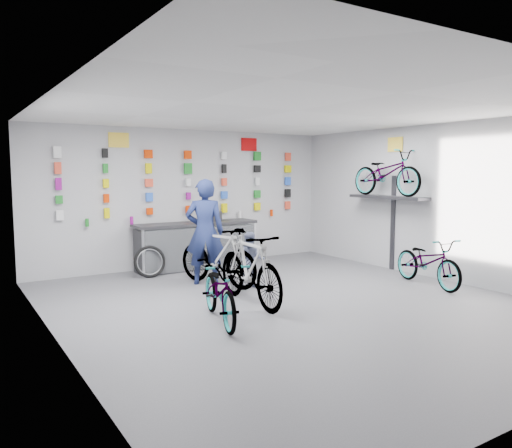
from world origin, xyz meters
TOP-DOWN VIEW (x-y plane):
  - floor at (0.00, 0.00)m, footprint 8.00×8.00m
  - ceiling at (0.00, 0.00)m, footprint 8.00×8.00m
  - wall_back at (0.00, 4.00)m, footprint 7.00×0.00m
  - wall_left at (-3.50, 0.00)m, footprint 0.00×8.00m
  - wall_right at (3.50, 0.00)m, footprint 0.00×8.00m
  - counter at (0.00, 3.54)m, footprint 2.70×0.66m
  - merch_wall at (0.12, 3.93)m, footprint 5.56×0.08m
  - wall_bracket at (3.33, 1.20)m, footprint 0.39×1.90m
  - sign_left at (-1.50, 3.98)m, footprint 0.42×0.02m
  - sign_right at (1.60, 3.98)m, footprint 0.42×0.02m
  - sign_side at (3.48, 1.20)m, footprint 0.02×0.40m
  - bike_left at (-1.42, -0.17)m, footprint 0.98×1.75m
  - bike_center at (-0.59, 0.40)m, footprint 0.65×1.98m
  - bike_right at (2.84, -0.24)m, footprint 0.92×1.79m
  - bike_service at (-0.40, 1.84)m, footprint 1.10×1.95m
  - bike_wall at (3.25, 1.20)m, footprint 0.63×1.80m
  - clerk at (-0.52, 2.10)m, footprint 0.85×0.74m
  - customer at (0.00, 1.32)m, footprint 0.62×0.58m
  - spare_wheel at (-1.20, 3.17)m, footprint 0.65×0.24m
  - register at (0.40, 3.55)m, footprint 0.33×0.35m

SIDE VIEW (x-z plane):
  - floor at x=0.00m, z-range 0.00..0.00m
  - spare_wheel at x=-1.20m, z-range -0.01..0.63m
  - bike_left at x=-1.42m, z-range 0.00..0.87m
  - bike_right at x=2.84m, z-range 0.00..0.90m
  - counter at x=0.00m, z-range -0.01..0.99m
  - customer at x=0.00m, z-range 0.00..1.02m
  - bike_service at x=-0.40m, z-range 0.00..1.13m
  - bike_center at x=-0.59m, z-range 0.00..1.18m
  - clerk at x=-0.52m, z-range 0.00..1.95m
  - register at x=0.40m, z-range 1.00..1.22m
  - wall_bracket at x=3.33m, z-range 0.46..2.46m
  - wall_back at x=0.00m, z-range -2.00..5.00m
  - wall_left at x=-3.50m, z-range -2.50..5.50m
  - wall_right at x=3.50m, z-range -2.50..5.50m
  - merch_wall at x=0.12m, z-range 1.04..2.60m
  - bike_wall at x=3.25m, z-range 1.58..2.53m
  - sign_side at x=3.48m, z-range 2.50..2.80m
  - sign_left at x=-1.50m, z-range 2.57..2.87m
  - sign_right at x=1.60m, z-range 2.57..2.87m
  - ceiling at x=0.00m, z-range 3.00..3.00m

